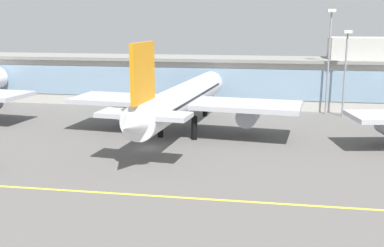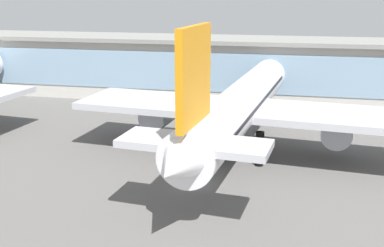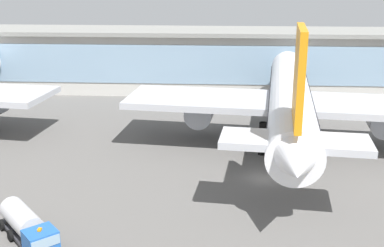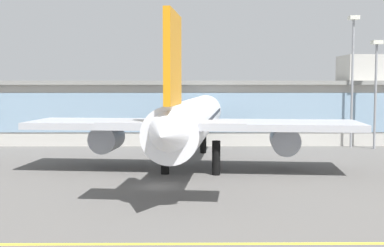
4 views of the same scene
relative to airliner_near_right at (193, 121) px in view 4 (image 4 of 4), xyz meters
name	(u,v)px [view 4 (image 4 of 4)]	position (x,y,z in m)	size (l,w,h in m)	color
ground_plane	(161,186)	(-3.91, -11.23, -6.93)	(201.17, 201.17, 0.00)	#5B5956
taxiway_centreline_stripe	(146,244)	(-3.91, -33.23, -6.92)	(160.94, 0.50, 0.01)	yellow
terminal_building	(181,110)	(-2.12, 33.88, -0.22)	(146.69, 14.00, 17.78)	beige
airliner_near_right	(193,121)	(0.00, 0.00, 0.00)	(46.33, 56.57, 18.97)	black
apron_light_mast_west	(353,62)	(30.12, 25.97, 9.03)	(1.80, 1.80, 24.53)	gray
apron_light_mast_centre	(376,76)	(33.65, 23.49, 6.40)	(1.80, 1.80, 19.82)	gray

